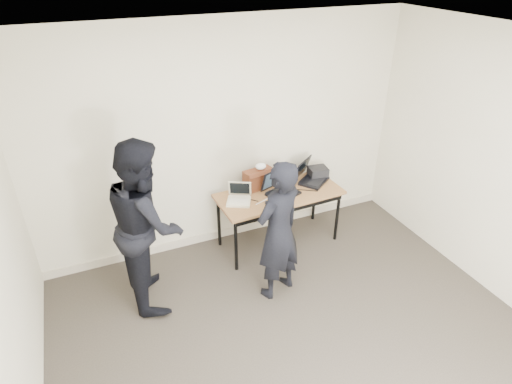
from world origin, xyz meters
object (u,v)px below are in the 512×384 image
laptop_center (280,188)px  laptop_right (310,176)px  desk (280,198)px  equipment_box (318,172)px  laptop_beige (239,198)px  person_observer (147,224)px  person_typist (278,232)px  leather_satchel (259,179)px

laptop_center → laptop_right: laptop_center is taller
desk → equipment_box: bearing=14.6°
laptop_beige → person_observer: (-1.10, -0.31, 0.14)m
person_typist → person_observer: (-1.22, 0.49, 0.12)m
laptop_beige → equipment_box: bearing=36.3°
laptop_center → person_typist: person_typist is taller
equipment_box → person_typist: (-1.03, -0.97, -0.01)m
desk → laptop_beige: size_ratio=4.30×
laptop_center → equipment_box: bearing=-4.1°
laptop_beige → person_observer: bearing=-136.6°
desk → laptop_center: 0.12m
person_typist → laptop_center: bearing=-137.7°
leather_satchel → desk: bearing=-61.2°
laptop_beige → laptop_right: laptop_right is taller
desk → laptop_right: bearing=13.9°
laptop_right → person_typist: person_typist is taller
person_typist → desk: bearing=-138.0°
leather_satchel → laptop_center: bearing=-58.5°
equipment_box → person_observer: (-2.25, -0.48, 0.11)m
desk → laptop_center: (0.00, 0.02, 0.12)m
laptop_center → equipment_box: (0.63, 0.18, 0.00)m
desk → person_typist: 0.88m
desk → laptop_beige: (-0.52, 0.02, 0.10)m
desk → laptop_center: size_ratio=3.37×
desk → laptop_right: 0.52m
laptop_right → person_observer: size_ratio=0.28×
equipment_box → person_observer: person_observer is taller
leather_satchel → equipment_box: leather_satchel is taller
equipment_box → person_typist: 1.42m
laptop_center → leather_satchel: laptop_center is taller
desk → equipment_box: (0.63, 0.19, 0.13)m
person_observer → equipment_box: bearing=-74.5°
laptop_beige → desk: bearing=25.6°
leather_satchel → person_typist: size_ratio=0.25×
equipment_box → person_typist: bearing=-136.6°
leather_satchel → equipment_box: size_ratio=1.68×
laptop_beige → person_observer: person_observer is taller
laptop_center → person_typist: bearing=-136.6°
desk → equipment_box: equipment_box is taller
leather_satchel → person_observer: (-1.44, -0.52, 0.05)m
leather_satchel → person_typist: (-0.22, -1.01, -0.07)m
laptop_beige → laptop_center: laptop_center is taller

